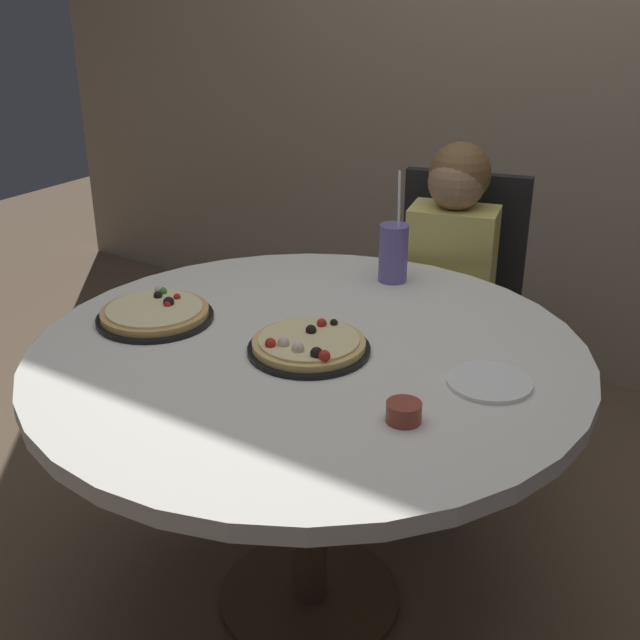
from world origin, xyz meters
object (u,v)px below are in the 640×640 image
(plate_small, at_px, (489,382))
(pizza_cheese, at_px, (155,313))
(sauce_bowl, at_px, (404,412))
(soda_cup, at_px, (393,253))
(dining_table, at_px, (308,382))
(diner_child, at_px, (442,341))
(pizza_veggie, at_px, (309,345))
(chair_wooden, at_px, (455,306))

(plate_small, bearing_deg, pizza_cheese, -170.34)
(sauce_bowl, xyz_separation_m, plate_small, (0.08, 0.23, -0.02))
(pizza_cheese, xyz_separation_m, plate_small, (0.82, 0.14, -0.01))
(soda_cup, bearing_deg, plate_small, -42.33)
(dining_table, distance_m, sauce_bowl, 0.39)
(pizza_cheese, distance_m, soda_cup, 0.67)
(sauce_bowl, bearing_deg, plate_small, 70.33)
(pizza_cheese, bearing_deg, diner_child, 61.92)
(diner_child, relative_size, pizza_cheese, 3.75)
(soda_cup, relative_size, sauce_bowl, 4.39)
(pizza_veggie, relative_size, plate_small, 1.56)
(dining_table, height_order, diner_child, diner_child)
(pizza_cheese, xyz_separation_m, sauce_bowl, (0.74, -0.09, 0.00))
(dining_table, xyz_separation_m, plate_small, (0.42, 0.06, 0.09))
(diner_child, height_order, pizza_cheese, diner_child)
(chair_wooden, height_order, sauce_bowl, chair_wooden)
(dining_table, bearing_deg, soda_cup, 94.79)
(sauce_bowl, bearing_deg, pizza_cheese, 173.04)
(diner_child, relative_size, pizza_veggie, 3.85)
(diner_child, bearing_deg, pizza_cheese, -118.08)
(pizza_veggie, bearing_deg, chair_wooden, 92.30)
(soda_cup, height_order, sauce_bowl, soda_cup)
(dining_table, height_order, soda_cup, soda_cup)
(dining_table, xyz_separation_m, pizza_veggie, (0.01, -0.02, 0.11))
(pizza_cheese, xyz_separation_m, soda_cup, (0.36, 0.56, 0.06))
(pizza_veggie, relative_size, sauce_bowl, 4.01)
(soda_cup, bearing_deg, sauce_bowl, -59.86)
(plate_small, bearing_deg, diner_child, 121.57)
(chair_wooden, distance_m, soda_cup, 0.51)
(soda_cup, distance_m, plate_small, 0.62)
(dining_table, relative_size, plate_small, 7.17)
(pizza_cheese, relative_size, sauce_bowl, 4.12)
(soda_cup, bearing_deg, dining_table, -85.21)
(chair_wooden, distance_m, pizza_veggie, 0.94)
(soda_cup, bearing_deg, diner_child, 76.01)
(chair_wooden, xyz_separation_m, pizza_cheese, (-0.38, -0.97, 0.24))
(dining_table, bearing_deg, plate_small, 8.45)
(chair_wooden, distance_m, plate_small, 0.96)
(dining_table, relative_size, diner_child, 1.19)
(diner_child, xyz_separation_m, plate_small, (0.40, -0.65, 0.27))
(chair_wooden, bearing_deg, diner_child, -77.39)
(dining_table, distance_m, soda_cup, 0.51)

